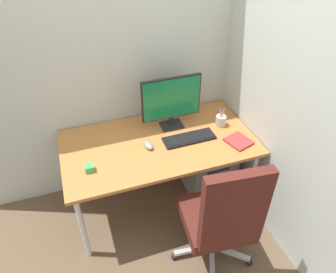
{
  "coord_description": "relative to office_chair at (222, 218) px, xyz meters",
  "views": [
    {
      "loc": [
        -0.59,
        -1.93,
        2.32
      ],
      "look_at": [
        0.05,
        -0.08,
        0.81
      ],
      "focal_mm": 34.09,
      "sensor_mm": 36.0,
      "label": 1
    }
  ],
  "objects": [
    {
      "name": "desk",
      "position": [
        -0.22,
        0.74,
        0.11
      ],
      "size": [
        1.55,
        0.84,
        0.71
      ],
      "color": "#B27038",
      "rests_on": "ground_plane"
    },
    {
      "name": "pen_holder",
      "position": [
        0.36,
        0.78,
        0.21
      ],
      "size": [
        0.09,
        0.09,
        0.18
      ],
      "color": "#B2B5BA",
      "rests_on": "desk"
    },
    {
      "name": "keyboard",
      "position": [
        0.03,
        0.69,
        0.17
      ],
      "size": [
        0.43,
        0.15,
        0.02
      ],
      "color": "black",
      "rests_on": "desk"
    },
    {
      "name": "mouse",
      "position": [
        -0.32,
        0.7,
        0.19
      ],
      "size": [
        0.08,
        0.12,
        0.04
      ],
      "primitive_type": "ellipsoid",
      "rotation": [
        0.0,
        0.0,
        0.17
      ],
      "color": "gray",
      "rests_on": "desk"
    },
    {
      "name": "office_chair",
      "position": [
        0.0,
        0.0,
        0.0
      ],
      "size": [
        0.63,
        0.64,
        1.09
      ],
      "color": "black",
      "rests_on": "ground_plane"
    },
    {
      "name": "ground_plane",
      "position": [
        -0.22,
        0.74,
        -0.54
      ],
      "size": [
        8.0,
        8.0,
        0.0
      ],
      "primitive_type": "plane",
      "color": "brown"
    },
    {
      "name": "desk_clamp_accessory",
      "position": [
        -0.79,
        0.58,
        0.19
      ],
      "size": [
        0.06,
        0.06,
        0.05
      ],
      "primitive_type": "cube",
      "color": "#3FAD59",
      "rests_on": "desk"
    },
    {
      "name": "notebook",
      "position": [
        0.39,
        0.52,
        0.17
      ],
      "size": [
        0.22,
        0.23,
        0.02
      ],
      "primitive_type": "cube",
      "rotation": [
        0.0,
        0.0,
        0.3
      ],
      "color": "#B23333",
      "rests_on": "desk"
    },
    {
      "name": "wall_back",
      "position": [
        -0.22,
        1.19,
        0.86
      ],
      "size": [
        3.14,
        0.04,
        2.8
      ],
      "primitive_type": "cube",
      "color": "#B7C1BC",
      "rests_on": "ground_plane"
    },
    {
      "name": "filing_cabinet",
      "position": [
        0.28,
        0.82,
        -0.28
      ],
      "size": [
        0.42,
        0.49,
        0.53
      ],
      "color": "slate",
      "rests_on": "ground_plane"
    },
    {
      "name": "wall_side_right",
      "position": [
        0.59,
        0.51,
        0.86
      ],
      "size": [
        0.04,
        2.43,
        2.8
      ],
      "primitive_type": "cube",
      "color": "#B7C1BC",
      "rests_on": "ground_plane"
    },
    {
      "name": "monitor",
      "position": [
        -0.04,
        0.92,
        0.41
      ],
      "size": [
        0.51,
        0.15,
        0.45
      ],
      "color": "black",
      "rests_on": "desk"
    }
  ]
}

